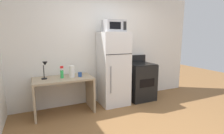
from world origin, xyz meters
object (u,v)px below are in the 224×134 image
(desk_lamp, at_px, (45,67))
(spray_bottle, at_px, (62,73))
(coffee_mug, at_px, (80,74))
(oven_range, at_px, (140,81))
(refrigerator, at_px, (114,69))
(desk, at_px, (64,88))
(paper_towel_roll, at_px, (72,71))
(microwave, at_px, (114,26))

(desk_lamp, relative_size, spray_bottle, 1.42)
(coffee_mug, bearing_deg, oven_range, 1.83)
(spray_bottle, xyz_separation_m, refrigerator, (1.17, 0.02, -0.01))
(desk, bearing_deg, spray_bottle, -157.39)
(paper_towel_roll, xyz_separation_m, microwave, (0.97, -0.00, 0.95))
(desk, xyz_separation_m, oven_range, (1.89, 0.01, -0.06))
(refrigerator, height_order, microwave, microwave)
(desk_lamp, relative_size, microwave, 0.77)
(refrigerator, relative_size, microwave, 3.66)
(refrigerator, height_order, oven_range, refrigerator)
(desk_lamp, distance_m, coffee_mug, 0.71)
(desk, distance_m, refrigerator, 1.19)
(microwave, bearing_deg, paper_towel_roll, 179.71)
(refrigerator, bearing_deg, desk_lamp, 179.09)
(coffee_mug, relative_size, paper_towel_roll, 0.40)
(paper_towel_roll, bearing_deg, oven_range, 0.48)
(coffee_mug, height_order, refrigerator, refrigerator)
(paper_towel_roll, xyz_separation_m, refrigerator, (0.97, 0.02, -0.03))
(desk_lamp, distance_m, microwave, 1.70)
(desk_lamp, relative_size, coffee_mug, 3.72)
(desk, distance_m, microwave, 1.73)
(spray_bottle, relative_size, refrigerator, 0.15)
(desk_lamp, relative_size, refrigerator, 0.21)
(coffee_mug, height_order, microwave, microwave)
(paper_towel_roll, distance_m, spray_bottle, 0.20)
(desk, distance_m, spray_bottle, 0.32)
(desk_lamp, bearing_deg, refrigerator, -0.91)
(coffee_mug, xyz_separation_m, microwave, (0.81, 0.03, 1.02))
(desk_lamp, xyz_separation_m, paper_towel_roll, (0.52, -0.04, -0.12))
(refrigerator, bearing_deg, desk, -179.29)
(desk_lamp, height_order, refrigerator, refrigerator)
(coffee_mug, bearing_deg, microwave, 2.14)
(desk_lamp, distance_m, paper_towel_roll, 0.53)
(spray_bottle, bearing_deg, desk, 22.61)
(coffee_mug, height_order, oven_range, oven_range)
(desk, distance_m, coffee_mug, 0.44)
(coffee_mug, bearing_deg, desk_lamp, 173.71)
(spray_bottle, bearing_deg, microwave, 0.09)
(paper_towel_roll, xyz_separation_m, oven_range, (1.71, 0.01, -0.40))
(desk, bearing_deg, desk_lamp, 173.57)
(coffee_mug, relative_size, oven_range, 0.09)
(desk_lamp, height_order, paper_towel_roll, desk_lamp)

